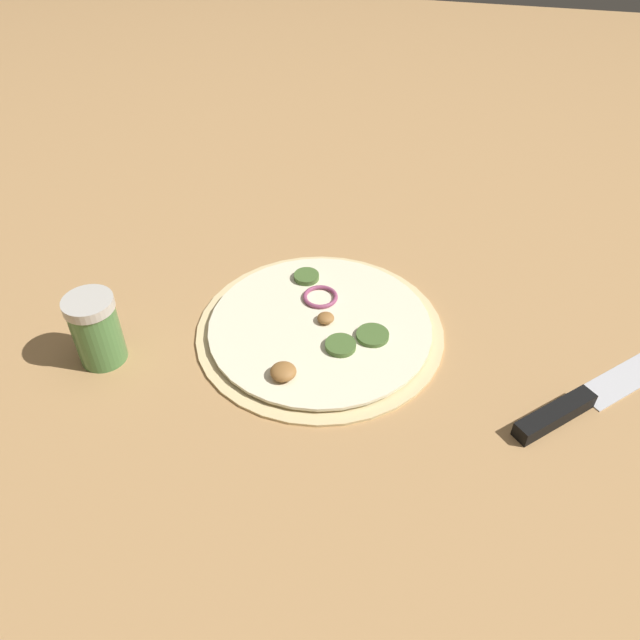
% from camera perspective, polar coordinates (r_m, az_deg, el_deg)
% --- Properties ---
extents(ground_plane, '(3.00, 3.00, 0.00)m').
position_cam_1_polar(ground_plane, '(0.76, 0.00, -0.97)').
color(ground_plane, tan).
extents(pizza, '(0.30, 0.30, 0.03)m').
position_cam_1_polar(pizza, '(0.76, 0.01, -0.67)').
color(pizza, beige).
rests_on(pizza, ground_plane).
extents(knife, '(0.23, 0.24, 0.02)m').
position_cam_1_polar(knife, '(0.73, 23.25, -6.53)').
color(knife, silver).
rests_on(knife, ground_plane).
extents(spice_jar, '(0.06, 0.06, 0.09)m').
position_cam_1_polar(spice_jar, '(0.74, -19.79, -0.81)').
color(spice_jar, '#4C7F42').
rests_on(spice_jar, ground_plane).
extents(loose_cap, '(0.04, 0.04, 0.01)m').
position_cam_1_polar(loose_cap, '(0.82, -19.93, 0.33)').
color(loose_cap, beige).
rests_on(loose_cap, ground_plane).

